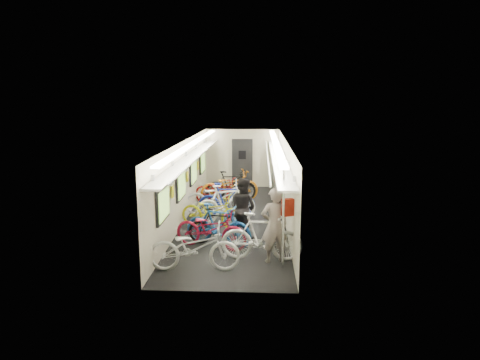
# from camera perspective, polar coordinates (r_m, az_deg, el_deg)

# --- Properties ---
(train_car_shell) EXTENTS (10.00, 10.00, 10.00)m
(train_car_shell) POSITION_cam_1_polar(r_m,az_deg,el_deg) (13.45, -2.03, 2.41)
(train_car_shell) COLOR black
(train_car_shell) RESTS_ON ground
(bicycle_0) EXTENTS (1.97, 0.76, 1.02)m
(bicycle_0) POSITION_cam_1_polar(r_m,az_deg,el_deg) (9.19, -6.11, -8.94)
(bicycle_0) COLOR silver
(bicycle_0) RESTS_ON ground
(bicycle_1) EXTENTS (1.84, 1.09, 1.07)m
(bicycle_1) POSITION_cam_1_polar(r_m,az_deg,el_deg) (10.64, -2.92, -6.03)
(bicycle_1) COLOR #184E94
(bicycle_1) RESTS_ON ground
(bicycle_2) EXTENTS (1.98, 1.21, 0.98)m
(bicycle_2) POSITION_cam_1_polar(r_m,az_deg,el_deg) (10.50, -3.92, -6.50)
(bicycle_2) COLOR maroon
(bicycle_2) RESTS_ON ground
(bicycle_3) EXTENTS (1.60, 0.66, 0.93)m
(bicycle_3) POSITION_cam_1_polar(r_m,az_deg,el_deg) (10.73, -2.91, -6.24)
(bicycle_3) COLOR black
(bicycle_3) RESTS_ON ground
(bicycle_4) EXTENTS (1.93, 1.11, 0.96)m
(bicycle_4) POSITION_cam_1_polar(r_m,az_deg,el_deg) (12.16, -3.80, -4.15)
(bicycle_4) COLOR #C3C012
(bicycle_4) RESTS_ON ground
(bicycle_5) EXTENTS (1.94, 1.27, 1.14)m
(bicycle_5) POSITION_cam_1_polar(r_m,az_deg,el_deg) (12.67, -1.88, -3.12)
(bicycle_5) COLOR white
(bicycle_5) RESTS_ON ground
(bicycle_6) EXTENTS (2.14, 0.86, 1.11)m
(bicycle_6) POSITION_cam_1_polar(r_m,az_deg,el_deg) (13.46, -2.90, -2.38)
(bicycle_6) COLOR silver
(bicycle_6) RESTS_ON ground
(bicycle_7) EXTENTS (1.80, 0.59, 1.07)m
(bicycle_7) POSITION_cam_1_polar(r_m,az_deg,el_deg) (13.26, -1.79, -2.65)
(bicycle_7) COLOR navy
(bicycle_7) RESTS_ON ground
(bicycle_8) EXTENTS (1.92, 1.21, 0.95)m
(bicycle_8) POSITION_cam_1_polar(r_m,az_deg,el_deg) (14.81, -2.87, -1.47)
(bicycle_8) COLOR maroon
(bicycle_8) RESTS_ON ground
(bicycle_9) EXTENTS (1.85, 0.68, 1.09)m
(bicycle_9) POSITION_cam_1_polar(r_m,az_deg,el_deg) (15.32, -1.24, -0.79)
(bicycle_9) COLOR black
(bicycle_9) RESTS_ON ground
(bicycle_10) EXTENTS (2.26, 1.50, 1.12)m
(bicycle_10) POSITION_cam_1_polar(r_m,az_deg,el_deg) (15.18, -1.39, -0.83)
(bicycle_10) COLOR orange
(bicycle_10) RESTS_ON ground
(bicycle_11) EXTENTS (1.87, 0.64, 1.11)m
(bicycle_11) POSITION_cam_1_polar(r_m,az_deg,el_deg) (9.71, 2.91, -7.55)
(bicycle_11) COLOR white
(bicycle_11) RESTS_ON ground
(passenger_near) EXTENTS (0.72, 0.58, 1.70)m
(passenger_near) POSITION_cam_1_polar(r_m,az_deg,el_deg) (9.54, 4.61, -6.03)
(passenger_near) COLOR gray
(passenger_near) RESTS_ON ground
(passenger_mid) EXTENTS (0.98, 0.93, 1.60)m
(passenger_mid) POSITION_cam_1_polar(r_m,az_deg,el_deg) (11.19, 0.35, -3.74)
(passenger_mid) COLOR black
(passenger_mid) RESTS_ON ground
(backpack) EXTENTS (0.29, 0.22, 0.38)m
(backpack) POSITION_cam_1_polar(r_m,az_deg,el_deg) (9.37, 6.38, -3.64)
(backpack) COLOR #9E1E0F
(backpack) RESTS_ON passenger_near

